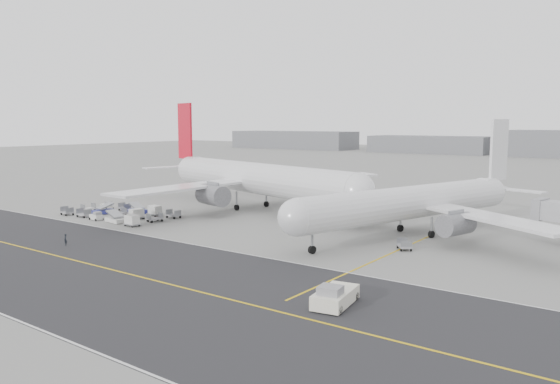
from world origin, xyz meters
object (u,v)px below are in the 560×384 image
Objects in this scene: airliner_b at (415,202)px; airliner_a at (253,178)px; ground_crew_a at (65,240)px; pushback_tug at (335,296)px.

airliner_a is at bearing -171.23° from airliner_b.
airliner_b reaches higher than ground_crew_a.
airliner_a reaches higher than ground_crew_a.
airliner_a is 61.91m from pushback_tug.
airliner_b is (37.54, -5.50, -1.17)m from airliner_a.
airliner_b is 30.63× the size of ground_crew_a.
pushback_tug is at bearing 20.34° from ground_crew_a.
pushback_tug reaches higher than ground_crew_a.
ground_crew_a is at bearing -118.48° from airliner_b.
airliner_b is at bearing 64.41° from ground_crew_a.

